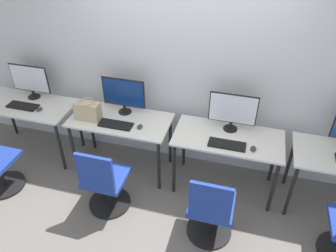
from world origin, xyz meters
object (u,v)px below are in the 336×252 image
(office_chair_right, at_px, (210,212))
(mouse_far_left, at_px, (39,109))
(office_chair_left, at_px, (105,184))
(keyboard_right, at_px, (227,144))
(monitor_right, at_px, (233,111))
(mouse_left, at_px, (140,127))
(mouse_right, at_px, (253,149))
(monitor_left, at_px, (124,94))
(handbag, at_px, (88,111))
(keyboard_far_left, at_px, (23,106))
(monitor_far_left, at_px, (30,80))
(keyboard_left, at_px, (116,125))

(office_chair_right, bearing_deg, mouse_far_left, 163.50)
(office_chair_left, bearing_deg, office_chair_right, -3.30)
(keyboard_right, bearing_deg, monitor_right, 90.00)
(mouse_left, xyz_separation_m, mouse_right, (1.28, -0.05, 0.00))
(monitor_left, relative_size, monitor_right, 1.00)
(keyboard_right, relative_size, office_chair_right, 0.44)
(monitor_left, distance_m, mouse_left, 0.45)
(office_chair_left, distance_m, handbag, 0.90)
(office_chair_right, bearing_deg, keyboard_right, 85.99)
(keyboard_far_left, bearing_deg, monitor_far_left, 90.00)
(monitor_far_left, bearing_deg, keyboard_right, -7.23)
(keyboard_right, height_order, mouse_right, mouse_right)
(handbag, bearing_deg, office_chair_left, -54.39)
(office_chair_left, xyz_separation_m, handbag, (-0.43, 0.61, 0.51))
(mouse_far_left, relative_size, keyboard_right, 0.23)
(mouse_left, bearing_deg, monitor_left, 137.40)
(monitor_left, bearing_deg, monitor_right, -0.33)
(monitor_left, height_order, handbag, monitor_left)
(mouse_left, bearing_deg, keyboard_far_left, 178.87)
(mouse_far_left, distance_m, handbag, 0.68)
(monitor_right, xyz_separation_m, office_chair_right, (-0.04, -0.92, -0.64))
(office_chair_right, height_order, handbag, handbag)
(monitor_right, distance_m, keyboard_right, 0.39)
(monitor_left, xyz_separation_m, office_chair_left, (0.07, -0.86, -0.64))
(monitor_far_left, height_order, office_chair_left, monitor_far_left)
(monitor_left, xyz_separation_m, office_chair_right, (1.25, -0.93, -0.64))
(keyboard_left, distance_m, keyboard_right, 1.29)
(monitor_right, height_order, handbag, monitor_right)
(monitor_left, relative_size, office_chair_right, 0.59)
(keyboard_far_left, xyz_separation_m, handbag, (0.93, -0.02, 0.11))
(monitor_left, height_order, mouse_right, monitor_left)
(monitor_far_left, distance_m, keyboard_left, 1.35)
(mouse_left, relative_size, keyboard_right, 0.23)
(keyboard_far_left, height_order, mouse_left, mouse_left)
(office_chair_right, bearing_deg, handbag, 157.30)
(keyboard_far_left, xyz_separation_m, mouse_right, (2.86, -0.08, 0.01))
(monitor_left, bearing_deg, mouse_right, -11.39)
(keyboard_far_left, distance_m, mouse_right, 2.86)
(monitor_far_left, xyz_separation_m, keyboard_far_left, (0.00, -0.25, -0.24))
(mouse_right, bearing_deg, mouse_far_left, 178.56)
(keyboard_left, distance_m, mouse_left, 0.29)
(office_chair_left, bearing_deg, keyboard_right, 24.13)
(mouse_left, distance_m, handbag, 0.66)
(mouse_far_left, bearing_deg, mouse_left, -0.58)
(keyboard_left, relative_size, keyboard_right, 1.00)
(monitor_far_left, xyz_separation_m, keyboard_right, (2.58, -0.33, -0.24))
(monitor_right, bearing_deg, mouse_left, -165.69)
(monitor_left, bearing_deg, office_chair_left, -85.26)
(keyboard_right, relative_size, mouse_right, 4.41)
(keyboard_far_left, distance_m, mouse_left, 1.58)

